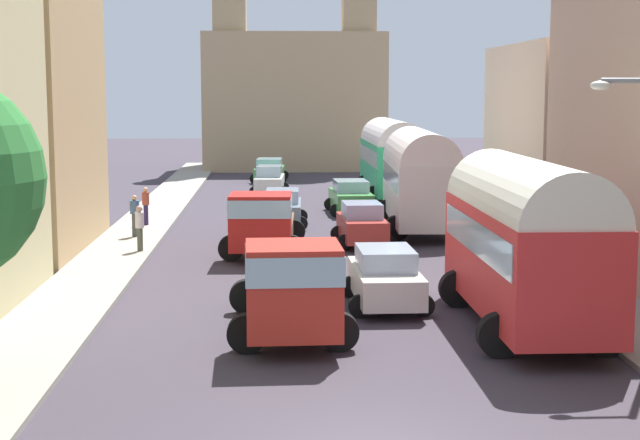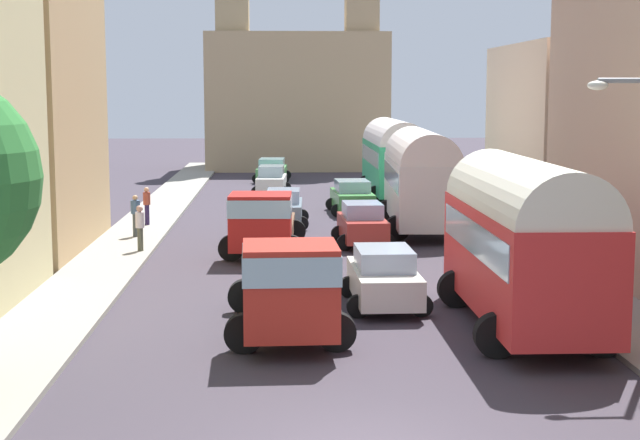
% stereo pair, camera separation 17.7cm
% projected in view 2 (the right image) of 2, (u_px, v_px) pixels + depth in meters
% --- Properties ---
extents(ground_plane, '(154.00, 154.00, 0.00)m').
position_uv_depth(ground_plane, '(311.00, 224.00, 42.51)').
color(ground_plane, '#3A333D').
extents(sidewalk_left, '(2.50, 70.00, 0.14)m').
position_uv_depth(sidewalk_left, '(146.00, 224.00, 42.18)').
color(sidewalk_left, gray).
rests_on(sidewalk_left, ground).
extents(sidewalk_right, '(2.50, 70.00, 0.14)m').
position_uv_depth(sidewalk_right, '(474.00, 222.00, 42.81)').
color(sidewalk_right, gray).
rests_on(sidewalk_right, ground).
extents(building_left_2, '(5.97, 9.77, 14.02)m').
position_uv_depth(building_left_2, '(6.00, 57.00, 34.68)').
color(building_left_2, tan).
rests_on(building_left_2, ground).
extents(building_right_2, '(5.44, 10.28, 7.81)m').
position_uv_depth(building_right_2, '(574.00, 136.00, 41.24)').
color(building_right_2, beige).
rests_on(building_right_2, ground).
extents(distant_church, '(13.34, 7.01, 18.05)m').
position_uv_depth(distant_church, '(297.00, 91.00, 71.63)').
color(distant_church, tan).
rests_on(distant_church, ground).
extents(parked_bus_0, '(3.39, 8.12, 4.23)m').
position_uv_depth(parked_bus_0, '(524.00, 236.00, 23.57)').
color(parked_bus_0, red).
rests_on(parked_bus_0, ground).
extents(parked_bus_1, '(3.59, 8.82, 4.24)m').
position_uv_depth(parked_bus_1, '(421.00, 175.00, 40.23)').
color(parked_bus_1, silver).
rests_on(parked_bus_1, ground).
extents(parked_bus_2, '(3.40, 9.75, 4.30)m').
position_uv_depth(parked_bus_2, '(393.00, 155.00, 52.32)').
color(parked_bus_2, '#289B62').
rests_on(parked_bus_2, ground).
extents(cargo_truck_0, '(3.10, 6.66, 2.49)m').
position_uv_depth(cargo_truck_0, '(288.00, 286.00, 22.69)').
color(cargo_truck_0, '#B3281D').
rests_on(cargo_truck_0, ground).
extents(cargo_truck_1, '(3.15, 6.85, 2.36)m').
position_uv_depth(cargo_truck_1, '(263.00, 221.00, 34.39)').
color(cargo_truck_1, '#B51B16').
rests_on(cargo_truck_1, ground).
extents(car_0, '(2.27, 4.01, 1.62)m').
position_uv_depth(car_0, '(284.00, 208.00, 41.74)').
color(car_0, slate).
rests_on(car_0, ground).
extents(car_1, '(2.26, 3.97, 1.65)m').
position_uv_depth(car_1, '(272.00, 180.00, 54.43)').
color(car_1, silver).
rests_on(car_1, ground).
extents(car_2, '(2.53, 4.45, 1.49)m').
position_uv_depth(car_2, '(272.00, 170.00, 62.45)').
color(car_2, '#4A924E').
rests_on(car_2, ground).
extents(car_3, '(2.31, 4.05, 1.62)m').
position_uv_depth(car_3, '(384.00, 277.00, 26.25)').
color(car_3, silver).
rests_on(car_3, ground).
extents(car_4, '(2.27, 3.70, 1.64)m').
position_uv_depth(car_4, '(362.00, 224.00, 36.62)').
color(car_4, '#AA332B').
rests_on(car_4, ground).
extents(car_5, '(2.45, 4.23, 1.60)m').
position_uv_depth(car_5, '(352.00, 197.00, 46.21)').
color(car_5, '#4C9B49').
rests_on(car_5, ground).
extents(pedestrian_1, '(0.43, 0.43, 1.76)m').
position_uv_depth(pedestrian_1, '(147.00, 204.00, 41.23)').
color(pedestrian_1, '#2A1E44').
rests_on(pedestrian_1, ground).
extents(pedestrian_2, '(0.32, 0.32, 1.78)m').
position_uv_depth(pedestrian_2, '(140.00, 226.00, 34.54)').
color(pedestrian_2, '#4D4F3F').
rests_on(pedestrian_2, ground).
extents(pedestrian_3, '(0.49, 0.49, 1.78)m').
position_uv_depth(pedestrian_3, '(136.00, 214.00, 37.96)').
color(pedestrian_3, '#404644').
rests_on(pedestrian_3, ground).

